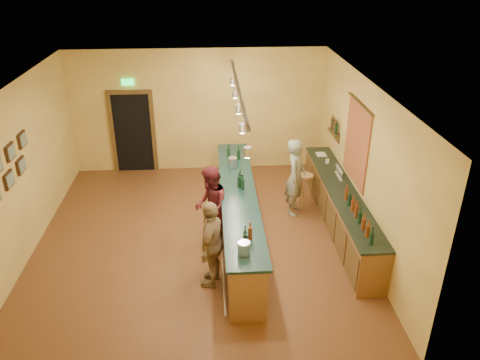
{
  "coord_description": "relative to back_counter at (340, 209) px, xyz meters",
  "views": [
    {
      "loc": [
        0.3,
        -8.15,
        5.34
      ],
      "look_at": [
        0.87,
        0.2,
        1.21
      ],
      "focal_mm": 35.0,
      "sensor_mm": 36.0,
      "label": 1
    }
  ],
  "objects": [
    {
      "name": "wall_back",
      "position": [
        -2.97,
        3.32,
        1.11
      ],
      "size": [
        6.5,
        0.02,
        3.2
      ],
      "primitive_type": "cube",
      "color": "#B39043",
      "rests_on": "floor"
    },
    {
      "name": "doorway",
      "position": [
        -4.67,
        3.3,
        0.64
      ],
      "size": [
        1.15,
        0.09,
        2.48
      ],
      "color": "black",
      "rests_on": "wall_back"
    },
    {
      "name": "bottle_shelf",
      "position": [
        0.2,
        1.72,
        1.18
      ],
      "size": [
        0.17,
        0.55,
        0.54
      ],
      "color": "#4B3616",
      "rests_on": "wall_right"
    },
    {
      "name": "pendant_track",
      "position": [
        -2.14,
        -0.18,
        2.5
      ],
      "size": [
        0.11,
        4.6,
        0.5
      ],
      "color": "silver",
      "rests_on": "ceiling"
    },
    {
      "name": "customer_a",
      "position": [
        -2.69,
        -0.32,
        0.34
      ],
      "size": [
        0.63,
        0.81,
        1.65
      ],
      "primitive_type": "imported",
      "rotation": [
        0.0,
        0.0,
        -1.56
      ],
      "color": "#59191E",
      "rests_on": "floor"
    },
    {
      "name": "picture_grid",
      "position": [
        -6.18,
        -0.93,
        1.46
      ],
      "size": [
        0.06,
        2.2,
        0.7
      ],
      "primitive_type": null,
      "color": "#382111",
      "rests_on": "wall_left"
    },
    {
      "name": "customer_b",
      "position": [
        -2.69,
        -1.6,
        0.33
      ],
      "size": [
        0.67,
        1.03,
        1.63
      ],
      "primitive_type": "imported",
      "rotation": [
        0.0,
        0.0,
        -1.88
      ],
      "color": "#997A51",
      "rests_on": "floor"
    },
    {
      "name": "bar_stool",
      "position": [
        -0.52,
        1.15,
        0.11
      ],
      "size": [
        0.36,
        0.36,
        0.74
      ],
      "rotation": [
        0.0,
        0.0,
        0.23
      ],
      "color": "#AD774E",
      "rests_on": "floor"
    },
    {
      "name": "ceiling",
      "position": [
        -2.97,
        -0.18,
        2.71
      ],
      "size": [
        6.5,
        7.0,
        0.02
      ],
      "primitive_type": "cube",
      "color": "silver",
      "rests_on": "wall_back"
    },
    {
      "name": "bartender",
      "position": [
        -0.83,
        0.77,
        0.39
      ],
      "size": [
        0.62,
        0.75,
        1.75
      ],
      "primitive_type": "imported",
      "rotation": [
        0.0,
        0.0,
        1.2
      ],
      "color": "gray",
      "rests_on": "floor"
    },
    {
      "name": "floor",
      "position": [
        -2.97,
        -0.18,
        -0.49
      ],
      "size": [
        7.0,
        7.0,
        0.0
      ],
      "primitive_type": "plane",
      "color": "brown",
      "rests_on": "ground"
    },
    {
      "name": "tasting_bar",
      "position": [
        -2.15,
        -0.18,
        0.12
      ],
      "size": [
        0.73,
        5.1,
        1.38
      ],
      "color": "brown",
      "rests_on": "floor"
    },
    {
      "name": "back_counter",
      "position": [
        0.0,
        0.0,
        0.0
      ],
      "size": [
        0.6,
        4.55,
        1.27
      ],
      "color": "brown",
      "rests_on": "floor"
    },
    {
      "name": "wall_left",
      "position": [
        -6.22,
        -0.18,
        1.11
      ],
      "size": [
        0.02,
        7.0,
        3.2
      ],
      "primitive_type": "cube",
      "color": "#B39043",
      "rests_on": "floor"
    },
    {
      "name": "tapestry",
      "position": [
        0.26,
        0.22,
        1.36
      ],
      "size": [
        0.03,
        1.4,
        1.6
      ],
      "primitive_type": "cube",
      "color": "maroon",
      "rests_on": "wall_right"
    },
    {
      "name": "wall_front",
      "position": [
        -2.97,
        -3.68,
        1.11
      ],
      "size": [
        6.5,
        0.02,
        3.2
      ],
      "primitive_type": "cube",
      "color": "#B39043",
      "rests_on": "floor"
    },
    {
      "name": "wall_right",
      "position": [
        0.28,
        -0.18,
        1.11
      ],
      "size": [
        0.02,
        7.0,
        3.2
      ],
      "primitive_type": "cube",
      "color": "#B39043",
      "rests_on": "floor"
    }
  ]
}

